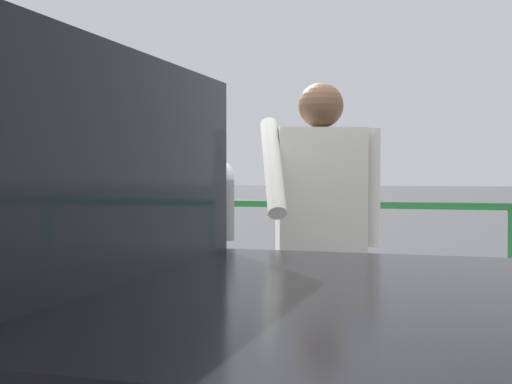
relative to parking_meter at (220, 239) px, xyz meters
The scene contains 4 objects.
sidewalk_curb 1.47m from the parking_meter, 95.27° to the left, with size 36.00×2.93×0.15m, color #9E9B93.
parking_meter is the anchor object (origin of this frame).
pedestrian_at_meter 0.54m from the parking_meter, 19.06° to the left, with size 0.62×0.71×1.79m.
background_railing 2.37m from the parking_meter, 92.32° to the left, with size 24.06×0.06×1.08m.
Camera 1 is at (1.28, -3.03, 1.46)m, focal length 48.90 mm.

